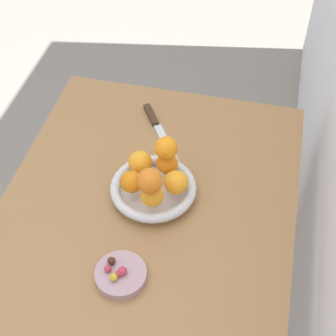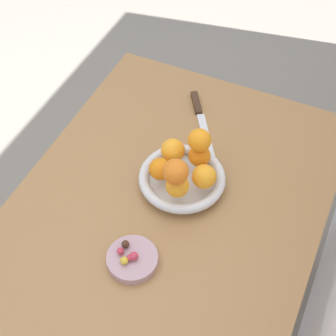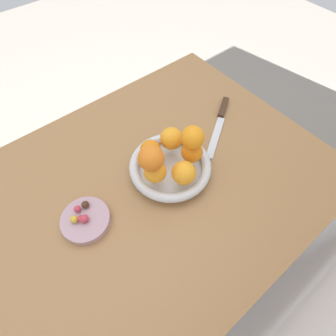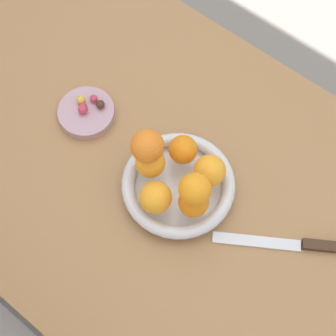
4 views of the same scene
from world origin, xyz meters
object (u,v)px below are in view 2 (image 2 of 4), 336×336
object	(u,v)px
candy_dish	(132,259)
orange_6	(200,140)
candy_ball_3	(132,255)
orange_2	(177,186)
fruit_bowl	(182,179)
dining_table	(161,236)
knife	(200,118)
candy_ball_0	(120,251)
orange_3	(204,177)
orange_0	(173,150)
candy_ball_4	(130,258)
orange_1	(160,169)
orange_5	(176,172)
candy_ball_5	(133,256)
orange_4	(199,156)
candy_ball_2	(124,261)
candy_ball_1	(125,244)

from	to	relation	value
candy_dish	orange_6	world-z (taller)	orange_6
candy_dish	candy_ball_3	bearing A→B (deg)	63.11
orange_2	fruit_bowl	bearing A→B (deg)	-168.25
dining_table	knife	world-z (taller)	knife
candy_ball_0	orange_3	bearing A→B (deg)	157.77
orange_0	candy_ball_4	size ratio (longest dim) A/B	3.96
orange_1	orange_5	xyz separation A→B (m)	(0.04, 0.06, 0.06)
dining_table	orange_1	size ratio (longest dim) A/B	19.18
fruit_bowl	candy_dish	size ratio (longest dim) A/B	1.87
orange_0	orange_2	world-z (taller)	orange_0
fruit_bowl	candy_dish	world-z (taller)	fruit_bowl
orange_3	candy_ball_5	xyz separation A→B (m)	(0.25, -0.07, -0.04)
orange_4	candy_ball_5	distance (m)	0.32
candy_ball_0	dining_table	bearing A→B (deg)	166.37
orange_2	orange_6	size ratio (longest dim) A/B	0.98
orange_0	candy_ball_5	bearing A→B (deg)	6.52
orange_3	knife	size ratio (longest dim) A/B	0.27
orange_0	candy_ball_4	world-z (taller)	orange_0
candy_dish	fruit_bowl	bearing A→B (deg)	177.13
orange_4	candy_ball_3	bearing A→B (deg)	-6.44
dining_table	orange_2	distance (m)	0.17
orange_3	orange_6	distance (m)	0.09
orange_0	dining_table	bearing A→B (deg)	13.20
candy_ball_3	fruit_bowl	bearing A→B (deg)	177.56
fruit_bowl	candy_ball_0	world-z (taller)	fruit_bowl
candy_ball_2	knife	world-z (taller)	candy_ball_2
orange_2	orange_5	xyz separation A→B (m)	(0.01, -0.00, 0.06)
orange_4	candy_ball_5	bearing A→B (deg)	-6.21
orange_4	orange_2	bearing A→B (deg)	-6.00
candy_dish	candy_ball_0	size ratio (longest dim) A/B	7.10
orange_2	orange_3	xyz separation A→B (m)	(-0.05, 0.05, 0.00)
orange_1	candy_ball_3	size ratio (longest dim) A/B	2.90
orange_0	candy_ball_1	world-z (taller)	orange_0
candy_dish	orange_4	world-z (taller)	orange_4
orange_0	candy_ball_3	size ratio (longest dim) A/B	3.18
orange_6	candy_ball_1	distance (m)	0.31
orange_3	orange_4	xyz separation A→B (m)	(-0.06, -0.04, -0.00)
orange_0	orange_3	world-z (taller)	same
orange_1	orange_6	bearing A→B (deg)	138.14
orange_3	candy_ball_5	bearing A→B (deg)	-15.79
candy_ball_1	candy_ball_3	bearing A→B (deg)	54.99
candy_ball_0	candy_ball_1	world-z (taller)	candy_ball_1
orange_0	candy_ball_4	bearing A→B (deg)	5.58
orange_4	candy_ball_1	size ratio (longest dim) A/B	3.10
orange_4	orange_5	distance (m)	0.14
orange_5	candy_ball_4	distance (m)	0.22
orange_3	candy_ball_1	xyz separation A→B (m)	(0.23, -0.10, -0.04)
dining_table	knife	distance (m)	0.38
candy_dish	orange_5	world-z (taller)	orange_5
candy_ball_2	candy_ball_5	world-z (taller)	candy_ball_5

